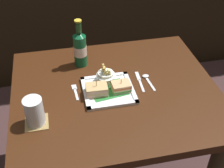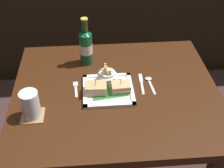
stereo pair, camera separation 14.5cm
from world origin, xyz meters
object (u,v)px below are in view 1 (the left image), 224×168
at_px(water_glass, 35,113).
at_px(knife, 140,81).
at_px(sandwich_half_right, 121,87).
at_px(fries_cup, 106,75).
at_px(sandwich_half_left, 97,90).
at_px(fork, 75,91).
at_px(dining_table, 115,112).
at_px(beer_bottle, 80,48).
at_px(square_plate, 108,90).
at_px(spoon, 147,78).

bearing_deg(water_glass, knife, 20.51).
bearing_deg(sandwich_half_right, fries_cup, 127.10).
bearing_deg(sandwich_half_left, fork, 153.99).
xyz_separation_m(dining_table, knife, (0.13, 0.04, 0.16)).
relative_size(sandwich_half_right, fries_cup, 0.90).
height_order(sandwich_half_right, beer_bottle, beer_bottle).
distance_m(dining_table, knife, 0.21).
distance_m(dining_table, fork, 0.25).
relative_size(square_plate, fries_cup, 2.41).
bearing_deg(spoon, fork, -176.37).
xyz_separation_m(dining_table, sandwich_half_left, (-0.10, -0.02, 0.19)).
distance_m(fork, knife, 0.33).
bearing_deg(sandwich_half_left, beer_bottle, 98.45).
bearing_deg(sandwich_half_right, knife, 29.69).
height_order(knife, spoon, spoon).
relative_size(dining_table, spoon, 7.27).
xyz_separation_m(square_plate, spoon, (0.21, 0.06, -0.00)).
bearing_deg(dining_table, spoon, 15.18).
relative_size(fries_cup, spoon, 0.73).
bearing_deg(square_plate, knife, 15.98).
bearing_deg(sandwich_half_left, square_plate, 14.18).
relative_size(sandwich_half_left, water_glass, 0.82).
distance_m(square_plate, fries_cup, 0.08).
distance_m(water_glass, fork, 0.26).
xyz_separation_m(sandwich_half_left, sandwich_half_right, (0.12, -0.00, -0.00)).
bearing_deg(knife, square_plate, -164.02).
bearing_deg(fork, beer_bottle, 75.63).
height_order(fries_cup, water_glass, water_glass).
relative_size(sandwich_half_left, spoon, 0.76).
height_order(fork, spoon, spoon).
xyz_separation_m(square_plate, sandwich_half_right, (0.06, -0.02, 0.03)).
xyz_separation_m(sandwich_half_left, water_glass, (-0.29, -0.13, 0.03)).
bearing_deg(dining_table, sandwich_half_right, -48.11).
bearing_deg(beer_bottle, water_glass, -121.30).
bearing_deg(spoon, dining_table, -164.82).
distance_m(square_plate, sandwich_half_right, 0.07).
relative_size(sandwich_half_left, fries_cup, 1.04).
height_order(sandwich_half_left, fries_cup, fries_cup).
distance_m(sandwich_half_left, fries_cup, 0.10).
relative_size(dining_table, square_plate, 4.13).
distance_m(sandwich_half_left, sandwich_half_right, 0.12).
distance_m(dining_table, sandwich_half_right, 0.19).
bearing_deg(sandwich_half_right, beer_bottle, 120.21).
distance_m(knife, spoon, 0.04).
height_order(sandwich_half_left, fork, sandwich_half_left).
height_order(dining_table, knife, knife).
height_order(sandwich_half_left, water_glass, water_glass).
height_order(fries_cup, spoon, fries_cup).
xyz_separation_m(dining_table, sandwich_half_right, (0.02, -0.02, 0.19)).
xyz_separation_m(square_plate, water_glass, (-0.35, -0.14, 0.05)).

